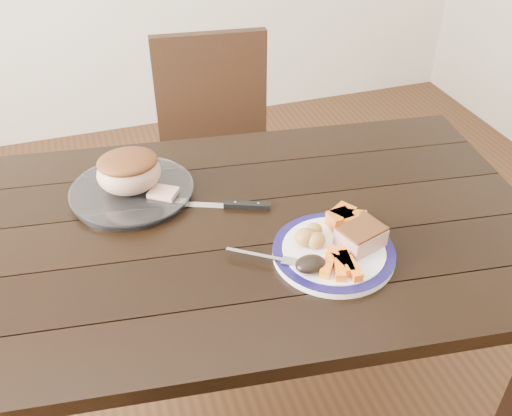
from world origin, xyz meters
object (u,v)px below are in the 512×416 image
object	(u,v)px
fork	(269,258)
serving_platter	(132,192)
dining_table	(224,254)
chair_far	(217,148)
roast_joint	(129,173)
pork_slice	(361,237)
dinner_plate	(333,253)
carving_knife	(232,205)

from	to	relation	value
fork	serving_platter	bearing A→B (deg)	159.31
dining_table	chair_far	xyz separation A→B (m)	(0.18, 0.74, -0.13)
serving_platter	roast_joint	world-z (taller)	roast_joint
serving_platter	pork_slice	xyz separation A→B (m)	(0.47, -0.40, 0.03)
dinner_plate	serving_platter	bearing A→B (deg)	136.18
serving_platter	fork	xyz separation A→B (m)	(0.26, -0.37, 0.01)
serving_platter	carving_knife	world-z (taller)	serving_platter
fork	roast_joint	distance (m)	0.46
dining_table	carving_knife	world-z (taller)	carving_knife
dining_table	fork	world-z (taller)	fork
pork_slice	fork	xyz separation A→B (m)	(-0.22, 0.02, -0.02)
chair_far	dinner_plate	xyz separation A→B (m)	(0.04, -0.93, 0.23)
fork	roast_joint	bearing A→B (deg)	159.31
chair_far	serving_platter	size ratio (longest dim) A/B	2.92
fork	roast_joint	xyz separation A→B (m)	(-0.26, 0.37, 0.05)
serving_platter	fork	distance (m)	0.45
carving_knife	roast_joint	bearing A→B (deg)	172.79
pork_slice	serving_platter	bearing A→B (deg)	139.90
pork_slice	carving_knife	size ratio (longest dim) A/B	0.33
carving_knife	serving_platter	bearing A→B (deg)	172.79
dining_table	pork_slice	size ratio (longest dim) A/B	17.12
pork_slice	dinner_plate	bearing A→B (deg)	175.24
dinner_plate	roast_joint	size ratio (longest dim) A/B	1.71
chair_far	fork	bearing A→B (deg)	89.89
chair_far	dinner_plate	size ratio (longest dim) A/B	3.26
chair_far	fork	size ratio (longest dim) A/B	5.97
dining_table	carving_knife	distance (m)	0.13
dining_table	roast_joint	world-z (taller)	roast_joint
chair_far	fork	distance (m)	0.95
chair_far	pork_slice	world-z (taller)	chair_far
fork	chair_far	bearing A→B (deg)	117.79
roast_joint	carving_knife	world-z (taller)	roast_joint
serving_platter	fork	size ratio (longest dim) A/B	2.04
dining_table	serving_platter	xyz separation A→B (m)	(-0.19, 0.20, 0.10)
dining_table	chair_far	bearing A→B (deg)	76.64
chair_far	roast_joint	bearing A→B (deg)	62.31
chair_far	fork	xyz separation A→B (m)	(-0.11, -0.91, 0.25)
dining_table	pork_slice	world-z (taller)	pork_slice
chair_far	dinner_plate	bearing A→B (deg)	99.41
serving_platter	roast_joint	size ratio (longest dim) A/B	1.91
dining_table	serving_platter	bearing A→B (deg)	133.64
serving_platter	roast_joint	bearing A→B (deg)	0.00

